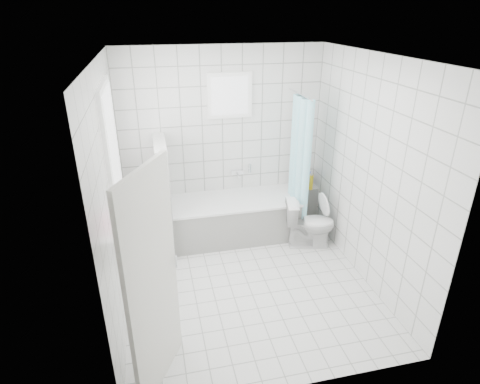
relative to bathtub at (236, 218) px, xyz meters
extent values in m
plane|color=white|center=(-0.10, -1.12, -0.29)|extent=(3.00, 3.00, 0.00)
plane|color=white|center=(-0.10, -1.12, 2.31)|extent=(3.00, 3.00, 0.00)
cube|color=white|center=(-0.10, 0.38, 1.01)|extent=(2.80, 0.02, 2.60)
cube|color=white|center=(-0.10, -2.62, 1.01)|extent=(2.80, 0.02, 2.60)
cube|color=white|center=(-1.50, -1.12, 1.01)|extent=(0.02, 3.00, 2.60)
cube|color=white|center=(1.30, -1.12, 1.01)|extent=(0.02, 3.00, 2.60)
cube|color=white|center=(-1.45, -0.82, 1.31)|extent=(0.01, 0.90, 1.40)
cube|color=white|center=(0.00, 0.33, 1.66)|extent=(0.50, 0.01, 0.50)
cube|color=white|center=(-1.41, -0.82, 0.57)|extent=(0.18, 1.02, 0.08)
cube|color=silver|center=(-1.16, -2.25, 0.71)|extent=(0.40, 0.73, 2.00)
cube|color=white|center=(0.00, 0.00, -0.02)|extent=(1.80, 0.75, 0.55)
cube|color=white|center=(0.00, 0.00, 0.27)|extent=(1.82, 0.77, 0.03)
cube|color=white|center=(-0.98, -0.05, 0.46)|extent=(0.15, 0.85, 1.50)
cube|color=white|center=(1.15, 0.25, -0.02)|extent=(0.40, 0.24, 0.55)
imported|color=white|center=(0.93, -0.47, 0.05)|extent=(0.73, 0.51, 0.67)
cylinder|color=silver|center=(0.85, -0.02, 1.71)|extent=(0.02, 0.80, 0.02)
cube|color=silver|center=(0.10, 0.33, 0.56)|extent=(0.18, 0.06, 0.06)
imported|color=white|center=(-1.40, -0.70, 0.76)|extent=(0.16, 0.16, 0.30)
imported|color=pink|center=(-1.40, -1.17, 0.76)|extent=(0.16, 0.16, 0.31)
imported|color=#D46A9F|center=(-1.40, -0.53, 0.70)|extent=(0.11, 0.11, 0.19)
cylinder|color=#1B34D8|center=(1.18, 0.26, 0.38)|extent=(0.06, 0.06, 0.24)
cylinder|color=red|center=(1.11, 0.28, 0.37)|extent=(0.06, 0.06, 0.23)
cylinder|color=yellow|center=(1.18, 0.16, 0.37)|extent=(0.06, 0.06, 0.22)
cylinder|color=#1CA957|center=(1.09, 0.18, 0.36)|extent=(0.06, 0.06, 0.20)
camera|label=1|loc=(-1.07, -4.93, 2.71)|focal=30.00mm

